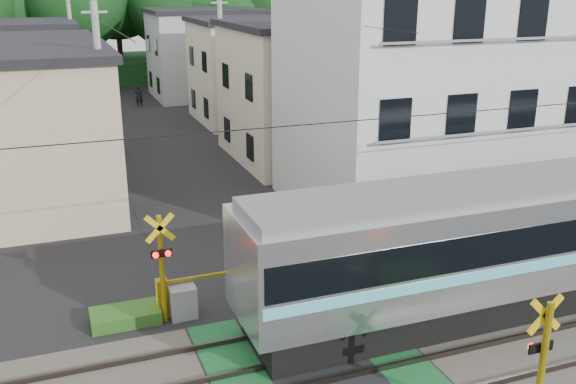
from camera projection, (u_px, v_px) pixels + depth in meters
name	position (u px, v px, depth m)	size (l,w,h in m)	color
ground	(322.00, 371.00, 14.96)	(120.00, 120.00, 0.00)	black
track_bed	(322.00, 369.00, 14.95)	(120.00, 120.00, 0.14)	#47423A
crossing_signal_far	(179.00, 293.00, 17.12)	(4.74, 0.65, 3.09)	yellow
apartment_block	(428.00, 90.00, 24.79)	(10.20, 8.36, 9.30)	silver
houses_row	(148.00, 80.00, 37.08)	(22.07, 31.35, 6.80)	#CBB190
tree_hill	(110.00, 14.00, 55.67)	(40.00, 13.79, 11.90)	#143E16
catenary	(546.00, 192.00, 15.84)	(60.00, 5.04, 7.00)	#2D2D33
utility_poles	(131.00, 72.00, 33.80)	(7.90, 42.00, 8.00)	#A5A5A0
pedestrian	(139.00, 96.00, 46.25)	(0.57, 0.38, 1.57)	black
weed_patches	(390.00, 351.00, 15.41)	(10.25, 8.80, 0.40)	#2D5E1E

